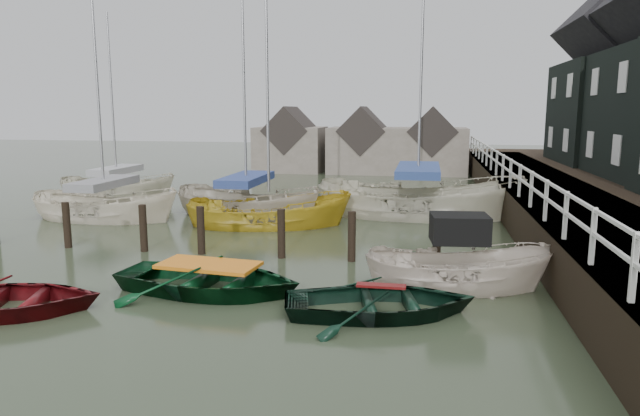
% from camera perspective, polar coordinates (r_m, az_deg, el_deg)
% --- Properties ---
extents(ground, '(120.00, 120.00, 0.00)m').
position_cam_1_polar(ground, '(13.89, -11.81, -7.76)').
color(ground, '#2D3522').
rests_on(ground, ground).
extents(pier, '(3.04, 32.00, 2.70)m').
position_cam_1_polar(pier, '(22.91, 21.31, 0.49)').
color(pier, black).
rests_on(pier, ground).
extents(mooring_pilings, '(13.72, 0.22, 1.80)m').
position_cam_1_polar(mooring_pilings, '(16.86, -11.53, -2.89)').
color(mooring_pilings, black).
rests_on(mooring_pilings, ground).
extents(far_sheds, '(14.00, 4.08, 4.39)m').
position_cam_1_polar(far_sheds, '(38.54, 4.12, 6.34)').
color(far_sheds, '#665B51').
rests_on(far_sheds, ground).
extents(rowboat_red, '(4.65, 3.87, 0.83)m').
position_cam_1_polar(rowboat_red, '(13.64, -29.27, -9.17)').
color(rowboat_red, '#500B0E').
rests_on(rowboat_red, ground).
extents(rowboat_green, '(4.67, 3.57, 0.90)m').
position_cam_1_polar(rowboat_green, '(13.48, -10.96, -8.28)').
color(rowboat_green, '#083217').
rests_on(rowboat_green, ground).
extents(rowboat_dkgreen, '(4.44, 3.60, 0.81)m').
position_cam_1_polar(rowboat_dkgreen, '(11.95, 6.08, -10.53)').
color(rowboat_dkgreen, black).
rests_on(rowboat_dkgreen, ground).
extents(motorboat, '(4.45, 2.05, 2.57)m').
position_cam_1_polar(motorboat, '(13.81, 13.58, -7.52)').
color(motorboat, beige).
rests_on(motorboat, ground).
extents(sailboat_a, '(6.12, 2.50, 11.01)m').
position_cam_1_polar(sailboat_a, '(23.34, -20.62, -0.91)').
color(sailboat_a, beige).
rests_on(sailboat_a, ground).
extents(sailboat_b, '(6.98, 4.45, 12.34)m').
position_cam_1_polar(sailboat_b, '(22.37, -7.32, -0.80)').
color(sailboat_b, '#BCB2A1').
rests_on(sailboat_b, ground).
extents(sailboat_c, '(6.29, 3.54, 9.79)m').
position_cam_1_polar(sailboat_c, '(20.71, -5.08, -1.76)').
color(sailboat_c, gold).
rests_on(sailboat_c, ground).
extents(sailboat_d, '(8.27, 3.58, 13.85)m').
position_cam_1_polar(sailboat_d, '(22.81, 9.68, -0.67)').
color(sailboat_d, beige).
rests_on(sailboat_d, ground).
extents(sailboat_e, '(5.84, 2.38, 9.62)m').
position_cam_1_polar(sailboat_e, '(28.79, -19.56, 1.06)').
color(sailboat_e, beige).
rests_on(sailboat_e, ground).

